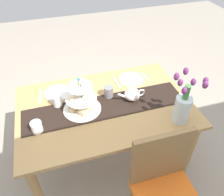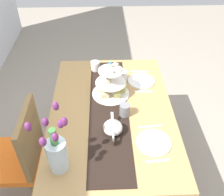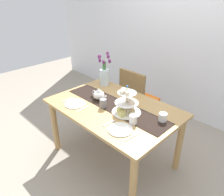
{
  "view_description": "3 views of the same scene",
  "coord_description": "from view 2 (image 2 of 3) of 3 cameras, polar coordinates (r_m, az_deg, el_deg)",
  "views": [
    {
      "loc": [
        0.35,
        1.33,
        1.96
      ],
      "look_at": [
        -0.05,
        0.03,
        0.8
      ],
      "focal_mm": 36.45,
      "sensor_mm": 36.0,
      "label": 1
    },
    {
      "loc": [
        -1.41,
        0.05,
        2.04
      ],
      "look_at": [
        0.05,
        -0.01,
        0.79
      ],
      "focal_mm": 41.07,
      "sensor_mm": 36.0,
      "label": 2
    },
    {
      "loc": [
        1.43,
        -1.45,
        1.86
      ],
      "look_at": [
        -0.05,
        0.03,
        0.79
      ],
      "focal_mm": 34.48,
      "sensor_mm": 36.0,
      "label": 3
    }
  ],
  "objects": [
    {
      "name": "fork_right",
      "position": [
        2.11,
        6.97,
        1.44
      ],
      "size": [
        0.02,
        0.15,
        0.01
      ],
      "primitive_type": "cube",
      "rotation": [
        0.0,
        0.0,
        -0.04
      ],
      "color": "silver",
      "rests_on": "dining_table"
    },
    {
      "name": "dinner_plate_right",
      "position": [
        2.22,
        6.49,
        3.83
      ],
      "size": [
        0.23,
        0.23,
        0.01
      ],
      "primitive_type": "cylinder",
      "color": "white",
      "rests_on": "dining_table"
    },
    {
      "name": "fork_left",
      "position": [
        1.64,
        10.11,
        -13.62
      ],
      "size": [
        0.03,
        0.15,
        0.01
      ],
      "primitive_type": "cube",
      "rotation": [
        0.0,
        0.0,
        0.07
      ],
      "color": "silver",
      "rests_on": "dining_table"
    },
    {
      "name": "table_runner",
      "position": [
        1.93,
        -0.73,
        -2.59
      ],
      "size": [
        1.31,
        0.29,
        0.0
      ],
      "primitive_type": "cube",
      "color": "black",
      "rests_on": "dining_table"
    },
    {
      "name": "teapot",
      "position": [
        1.72,
        0.18,
        -6.51
      ],
      "size": [
        0.24,
        0.13,
        0.14
      ],
      "color": "white",
      "rests_on": "table_runner"
    },
    {
      "name": "knife_left",
      "position": [
        1.82,
        8.56,
        -6.28
      ],
      "size": [
        0.03,
        0.17,
        0.01
      ],
      "primitive_type": "cube",
      "rotation": [
        0.0,
        0.0,
        0.09
      ],
      "color": "silver",
      "rests_on": "dining_table"
    },
    {
      "name": "dining_table",
      "position": [
        2.01,
        -0.09,
        -4.88
      ],
      "size": [
        1.4,
        0.92,
        0.72
      ],
      "color": "tan",
      "rests_on": "ground_plane"
    },
    {
      "name": "chair_left",
      "position": [
        2.04,
        -19.97,
        -11.73
      ],
      "size": [
        0.42,
        0.42,
        0.91
      ],
      "color": "olive",
      "rests_on": "ground_plane"
    },
    {
      "name": "tulip_vase",
      "position": [
        1.51,
        -12.27,
        -11.44
      ],
      "size": [
        0.24,
        0.21,
        0.43
      ],
      "color": "silver",
      "rests_on": "dining_table"
    },
    {
      "name": "mug_grey",
      "position": [
        1.86,
        2.86,
        -2.65
      ],
      "size": [
        0.08,
        0.08,
        0.09
      ],
      "primitive_type": "cylinder",
      "color": "slate",
      "rests_on": "table_runner"
    },
    {
      "name": "dinner_plate_left",
      "position": [
        1.73,
        9.29,
        -9.71
      ],
      "size": [
        0.23,
        0.23,
        0.01
      ],
      "primitive_type": "cylinder",
      "color": "white",
      "rests_on": "dining_table"
    },
    {
      "name": "mug_white_text",
      "position": [
        2.19,
        2.36,
        4.9
      ],
      "size": [
        0.08,
        0.08,
        0.09
      ],
      "primitive_type": "cylinder",
      "color": "white",
      "rests_on": "dining_table"
    },
    {
      "name": "knife_right",
      "position": [
        2.34,
        6.05,
        5.9
      ],
      "size": [
        0.03,
        0.17,
        0.01
      ],
      "primitive_type": "cube",
      "rotation": [
        0.0,
        0.0,
        -0.09
      ],
      "color": "silver",
      "rests_on": "dining_table"
    },
    {
      "name": "tiered_cake_stand",
      "position": [
        2.02,
        -0.21,
        2.93
      ],
      "size": [
        0.3,
        0.3,
        0.3
      ],
      "color": "beige",
      "rests_on": "table_runner"
    },
    {
      "name": "cream_jug",
      "position": [
        2.33,
        -3.76,
        7.12
      ],
      "size": [
        0.08,
        0.08,
        0.08
      ],
      "primitive_type": "cylinder",
      "color": "white",
      "rests_on": "dining_table"
    },
    {
      "name": "ground_plane",
      "position": [
        2.48,
        -0.08,
        -14.91
      ],
      "size": [
        8.0,
        8.0,
        0.0
      ],
      "primitive_type": "plane",
      "color": "gray"
    }
  ]
}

